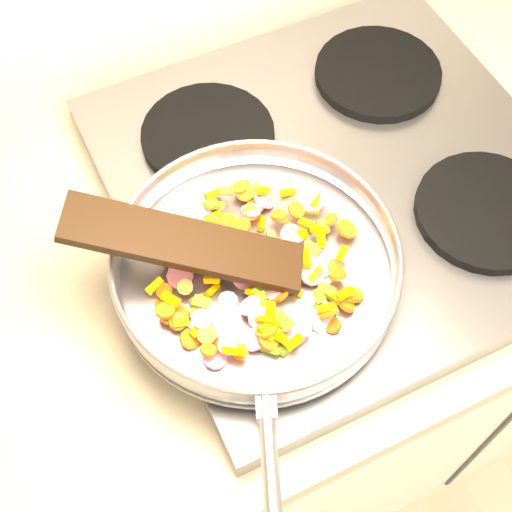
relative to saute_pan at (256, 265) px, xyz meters
name	(u,v)px	position (x,y,z in m)	size (l,w,h in m)	color
cooktop	(340,184)	(0.18, 0.10, -0.06)	(0.60, 0.60, 0.04)	#939399
grate_fl	(299,292)	(0.04, -0.04, -0.04)	(0.19, 0.19, 0.02)	black
grate_fr	(486,211)	(0.32, -0.04, -0.04)	(0.19, 0.19, 0.02)	black
grate_bl	(208,135)	(0.04, 0.24, -0.04)	(0.19, 0.19, 0.02)	black
grate_br	(378,73)	(0.32, 0.24, -0.04)	(0.19, 0.19, 0.02)	black
saute_pan	(256,265)	(0.00, 0.00, 0.00)	(0.38, 0.53, 0.05)	#9E9EA5
vegetable_heap	(256,268)	(0.00, 0.00, -0.01)	(0.28, 0.25, 0.04)	olive
wooden_spatula	(185,243)	(-0.07, 0.05, 0.03)	(0.29, 0.07, 0.01)	black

